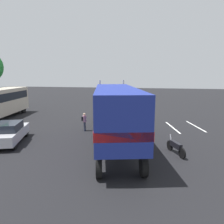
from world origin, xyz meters
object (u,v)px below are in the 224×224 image
semi_truck (115,109)px  person_bystander (84,121)px  parked_car (9,132)px  motorcycle (176,147)px

semi_truck → person_bystander: bearing=52.0°
parked_car → motorcycle: size_ratio=2.45×
motorcycle → parked_car: bearing=91.6°
semi_truck → person_bystander: semi_truck is taller
parked_car → person_bystander: bearing=-44.3°
semi_truck → parked_car: size_ratio=3.01×
semi_truck → person_bystander: (2.56, 3.28, -1.63)m
person_bystander → motorcycle: 8.59m
person_bystander → motorcycle: size_ratio=0.84×
person_bystander → parked_car: person_bystander is taller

